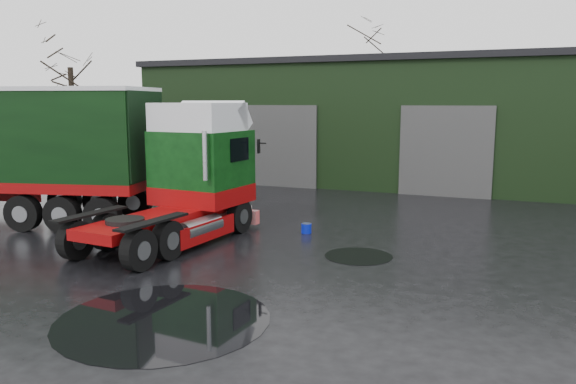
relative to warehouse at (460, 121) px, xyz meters
The scene contains 8 objects.
ground 20.35m from the warehouse, 95.71° to the right, with size 100.00×100.00×0.00m, color black.
warehouse is the anchor object (origin of this frame).
hero_tractor 19.11m from the warehouse, 109.92° to the right, with size 2.85×6.72×4.18m, color #0A350E, non-canonical shape.
wash_bucket 15.60m from the warehouse, 102.04° to the right, with size 0.33×0.33×0.31m, color #0716AB.
tree_left 20.64m from the warehouse, 157.17° to the right, with size 4.40×4.40×8.50m, color black, non-canonical shape.
tree_back_a 12.90m from the warehouse, 128.66° to the left, with size 4.40×4.40×9.50m, color black, non-canonical shape.
puddle_0 23.25m from the warehouse, 98.04° to the right, with size 4.14×4.14×0.01m, color black.
puddle_1 17.32m from the warehouse, 93.08° to the right, with size 1.85×1.85×0.01m, color black.
Camera 1 is at (4.90, -11.42, 4.14)m, focal length 35.00 mm.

